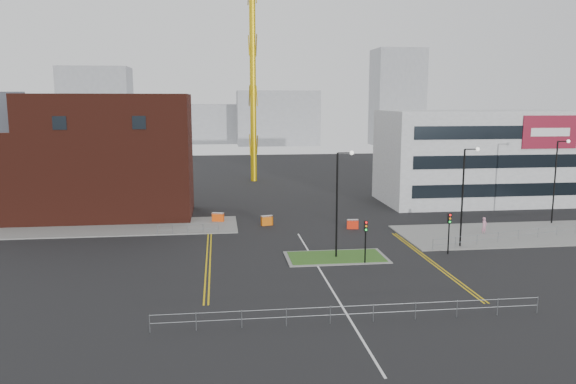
% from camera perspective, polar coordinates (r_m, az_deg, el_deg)
% --- Properties ---
extents(ground, '(200.00, 200.00, 0.00)m').
position_cam_1_polar(ground, '(40.64, 4.48, -9.87)').
color(ground, black).
rests_on(ground, ground).
extents(pavement_left, '(28.00, 8.00, 0.12)m').
position_cam_1_polar(pavement_left, '(62.23, -18.25, -3.47)').
color(pavement_left, slate).
rests_on(pavement_left, ground).
extents(pavement_right, '(24.00, 10.00, 0.12)m').
position_cam_1_polar(pavement_right, '(61.05, 22.41, -3.95)').
color(pavement_right, slate).
rests_on(pavement_right, ground).
extents(island_kerb, '(8.60, 4.60, 0.08)m').
position_cam_1_polar(island_kerb, '(48.49, 4.91, -6.63)').
color(island_kerb, slate).
rests_on(island_kerb, ground).
extents(grass_island, '(8.00, 4.00, 0.12)m').
position_cam_1_polar(grass_island, '(48.48, 4.91, -6.61)').
color(grass_island, '#2C521B').
rests_on(grass_island, ground).
extents(brick_building, '(24.20, 10.07, 14.24)m').
position_cam_1_polar(brick_building, '(67.60, -20.06, 3.26)').
color(brick_building, '#4A1B12').
rests_on(brick_building, ground).
extents(office_block, '(25.00, 12.20, 12.00)m').
position_cam_1_polar(office_block, '(77.70, 18.77, 3.42)').
color(office_block, '#B1B3B6').
rests_on(office_block, ground).
extents(tower_crane, '(52.75, 7.21, 36.77)m').
position_cam_1_polar(tower_crane, '(93.40, 0.14, 16.78)').
color(tower_crane, gold).
rests_on(tower_crane, ground).
extents(streetlamp_island, '(1.46, 0.36, 9.18)m').
position_cam_1_polar(streetlamp_island, '(47.34, 5.26, -0.35)').
color(streetlamp_island, black).
rests_on(streetlamp_island, ground).
extents(streetlamp_right_near, '(1.46, 0.36, 9.18)m').
position_cam_1_polar(streetlamp_right_near, '(53.04, 17.55, 0.30)').
color(streetlamp_right_near, black).
rests_on(streetlamp_right_near, ground).
extents(streetlamp_right_far, '(1.46, 0.36, 9.18)m').
position_cam_1_polar(streetlamp_right_far, '(66.73, 25.67, 1.59)').
color(streetlamp_right_far, black).
rests_on(streetlamp_right_far, ground).
extents(traffic_light_island, '(0.28, 0.33, 3.65)m').
position_cam_1_polar(traffic_light_island, '(46.40, 7.89, -4.19)').
color(traffic_light_island, black).
rests_on(traffic_light_island, ground).
extents(traffic_light_right, '(0.28, 0.33, 3.65)m').
position_cam_1_polar(traffic_light_right, '(50.85, 16.06, -3.27)').
color(traffic_light_right, black).
rests_on(traffic_light_right, ground).
extents(railing_front, '(24.05, 0.05, 1.10)m').
position_cam_1_polar(railing_front, '(34.88, 6.52, -11.85)').
color(railing_front, gray).
rests_on(railing_front, ground).
extents(railing_left, '(6.05, 0.05, 1.10)m').
position_cam_1_polar(railing_left, '(57.07, -10.13, -3.57)').
color(railing_left, gray).
rests_on(railing_left, ground).
extents(railing_right, '(19.05, 5.05, 1.10)m').
position_cam_1_polar(railing_right, '(58.05, 22.37, -3.88)').
color(railing_right, gray).
rests_on(railing_right, ground).
extents(centre_line, '(0.15, 30.00, 0.01)m').
position_cam_1_polar(centre_line, '(42.49, 3.94, -8.99)').
color(centre_line, silver).
rests_on(centre_line, ground).
extents(yellow_left_a, '(0.12, 24.00, 0.01)m').
position_cam_1_polar(yellow_left_a, '(49.42, -8.25, -6.43)').
color(yellow_left_a, gold).
rests_on(yellow_left_a, ground).
extents(yellow_left_b, '(0.12, 24.00, 0.01)m').
position_cam_1_polar(yellow_left_b, '(49.41, -7.90, -6.42)').
color(yellow_left_b, gold).
rests_on(yellow_left_b, ground).
extents(yellow_right_a, '(0.12, 20.00, 0.01)m').
position_cam_1_polar(yellow_right_a, '(48.76, 14.12, -6.83)').
color(yellow_right_a, gold).
rests_on(yellow_right_a, ground).
extents(yellow_right_b, '(0.12, 20.00, 0.01)m').
position_cam_1_polar(yellow_right_b, '(48.87, 14.45, -6.81)').
color(yellow_right_b, gold).
rests_on(yellow_right_b, ground).
extents(skyline_a, '(18.00, 12.00, 22.00)m').
position_cam_1_polar(skyline_a, '(160.83, -18.86, 8.02)').
color(skyline_a, gray).
rests_on(skyline_a, ground).
extents(skyline_b, '(24.00, 12.00, 16.00)m').
position_cam_1_polar(skyline_b, '(168.60, -1.07, 7.53)').
color(skyline_b, gray).
rests_on(skyline_b, ground).
extents(skyline_c, '(14.00, 12.00, 28.00)m').
position_cam_1_polar(skyline_c, '(170.94, 11.02, 9.40)').
color(skyline_c, gray).
rests_on(skyline_c, ground).
extents(skyline_d, '(30.00, 12.00, 12.00)m').
position_cam_1_polar(skyline_d, '(177.72, -7.23, 6.91)').
color(skyline_d, gray).
rests_on(skyline_d, ground).
extents(pedestrian, '(0.77, 0.67, 1.76)m').
position_cam_1_polar(pedestrian, '(59.59, 19.32, -3.27)').
color(pedestrian, '#CD849F').
rests_on(pedestrian, ground).
extents(barrier_left, '(1.36, 0.81, 1.08)m').
position_cam_1_polar(barrier_left, '(62.32, -7.12, -2.55)').
color(barrier_left, '#F5500D').
rests_on(barrier_left, ground).
extents(barrier_mid, '(1.33, 0.74, 1.07)m').
position_cam_1_polar(barrier_mid, '(60.43, -2.15, -2.86)').
color(barrier_mid, orange).
rests_on(barrier_mid, ground).
extents(barrier_right, '(1.21, 0.52, 0.99)m').
position_cam_1_polar(barrier_right, '(59.22, 6.58, -3.22)').
color(barrier_right, '#F7290D').
rests_on(barrier_right, ground).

